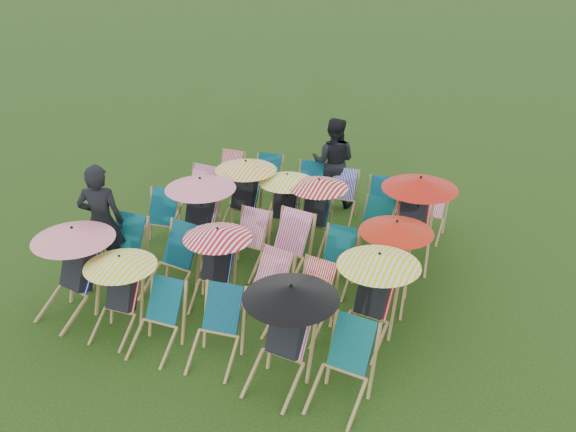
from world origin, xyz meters
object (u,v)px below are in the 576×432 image
at_px(deckchair_29, 429,213).
at_px(person_left, 101,222).
at_px(person_rear, 334,162).
at_px(deckchair_0, 70,270).
at_px(deckchair_5, 342,369).

bearing_deg(deckchair_29, person_left, -141.09).
xyz_separation_m(deckchair_29, person_rear, (-2.00, 0.55, 0.45)).
bearing_deg(person_left, deckchair_29, -163.82).
bearing_deg(person_left, deckchair_0, 81.93).
xyz_separation_m(deckchair_5, person_left, (-4.35, 1.18, 0.47)).
bearing_deg(deckchair_5, person_left, 169.39).
xyz_separation_m(deckchair_0, deckchair_5, (4.09, -0.14, -0.24)).
bearing_deg(person_rear, person_left, 49.79).
height_order(deckchair_5, deckchair_29, deckchair_5).
relative_size(deckchair_0, deckchair_29, 1.60).
height_order(deckchair_29, person_rear, person_rear).
xyz_separation_m(person_left, person_rear, (2.30, 3.96, -0.07)).
height_order(deckchair_0, person_rear, person_rear).
bearing_deg(deckchair_5, deckchair_0, -177.36).
height_order(deckchair_5, person_left, person_left).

